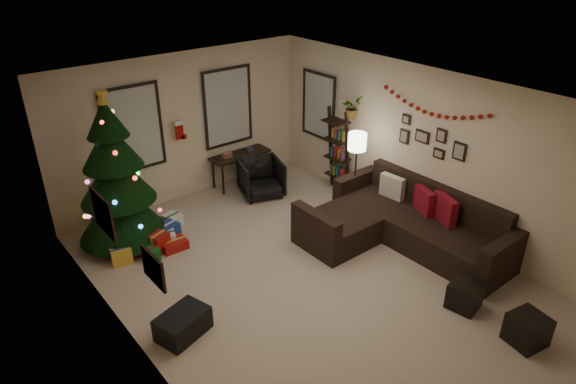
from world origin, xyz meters
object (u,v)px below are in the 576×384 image
at_px(sofa, 401,225).
at_px(desk, 240,157).
at_px(bookshelf, 338,152).
at_px(desk_chair, 261,178).
at_px(christmas_tree, 116,182).

relative_size(sofa, desk, 2.50).
bearing_deg(bookshelf, desk, 132.03).
bearing_deg(desk, desk_chair, -88.08).
bearing_deg(desk_chair, christmas_tree, -163.06).
distance_m(sofa, desk, 3.50).
distance_m(christmas_tree, bookshelf, 4.05).
height_order(christmas_tree, bookshelf, christmas_tree).
bearing_deg(desk_chair, bookshelf, -12.95).
height_order(sofa, desk, sofa).
distance_m(christmas_tree, sofa, 4.53).
xyz_separation_m(sofa, bookshelf, (0.49, 1.98, 0.51)).
xyz_separation_m(desk_chair, bookshelf, (1.25, -0.77, 0.45)).
height_order(desk, bookshelf, bookshelf).
bearing_deg(christmas_tree, bookshelf, -11.94).
distance_m(christmas_tree, desk, 2.78).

